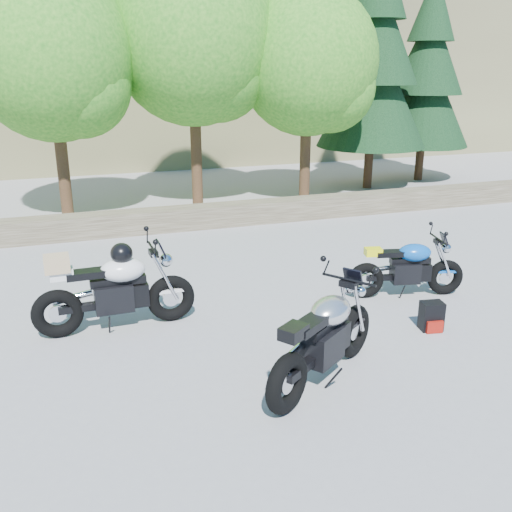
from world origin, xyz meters
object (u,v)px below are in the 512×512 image
at_px(silver_bike, 324,339).
at_px(blue_bike, 407,269).
at_px(backpack, 432,317).
at_px(white_bike, 114,288).

distance_m(silver_bike, blue_bike, 3.08).
bearing_deg(silver_bike, blue_bike, 4.10).
distance_m(blue_bike, backpack, 1.27).
bearing_deg(backpack, blue_bike, 82.85).
xyz_separation_m(silver_bike, white_bike, (-2.18, 2.22, 0.07)).
height_order(silver_bike, blue_bike, silver_bike).
xyz_separation_m(white_bike, blue_bike, (4.55, -0.26, -0.15)).
bearing_deg(white_bike, blue_bike, -4.98).
bearing_deg(blue_bike, silver_bike, -128.02).
height_order(silver_bike, backpack, silver_bike).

